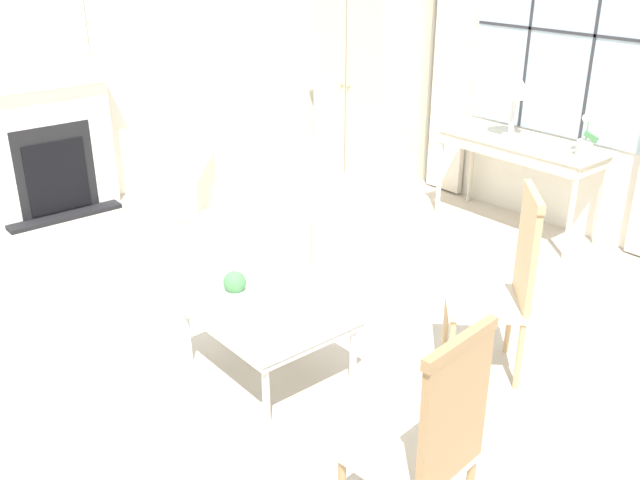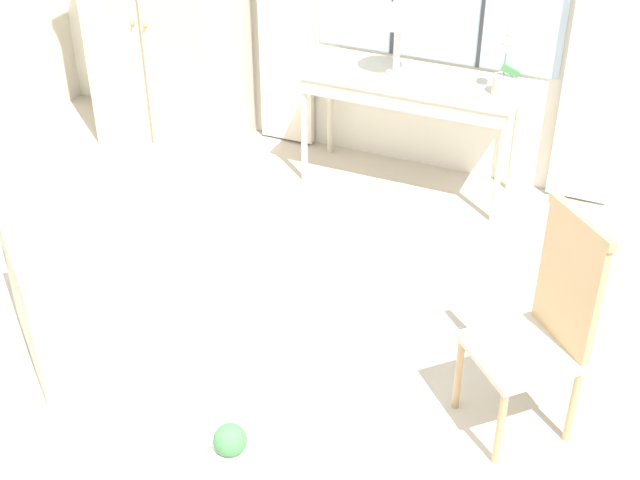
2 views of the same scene
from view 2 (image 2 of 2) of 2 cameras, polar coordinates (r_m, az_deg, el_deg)
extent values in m
plane|color=#BCB2A3|center=(4.24, -6.12, -13.40)|extent=(14.00, 14.00, 0.00)
cube|color=silver|center=(5.70, 18.16, 14.12)|extent=(0.40, 0.06, 2.63)
cube|color=beige|center=(6.46, -9.89, 14.34)|extent=(0.98, 0.64, 2.00)
cube|color=gray|center=(6.22, -11.45, 13.03)|extent=(0.01, 0.01, 1.68)
sphere|color=#997F4C|center=(6.23, -11.92, 13.40)|extent=(0.03, 0.03, 0.03)
sphere|color=#997F4C|center=(6.17, -11.13, 13.31)|extent=(0.03, 0.03, 0.03)
cube|color=beige|center=(5.84, 5.93, 10.23)|extent=(1.41, 0.53, 0.03)
cube|color=beige|center=(5.87, 5.89, 9.65)|extent=(1.36, 0.51, 0.10)
cylinder|color=beige|center=(6.04, -1.02, 7.04)|extent=(0.04, 0.04, 0.77)
cylinder|color=beige|center=(5.67, 11.36, 4.49)|extent=(0.04, 0.04, 0.77)
cylinder|color=beige|center=(6.41, 0.66, 8.69)|extent=(0.04, 0.04, 0.77)
cylinder|color=beige|center=(6.07, 12.39, 6.36)|extent=(0.04, 0.04, 0.77)
cylinder|color=silver|center=(5.85, 4.88, 10.60)|extent=(0.12, 0.12, 0.02)
cylinder|color=silver|center=(5.78, 4.96, 12.15)|extent=(0.04, 0.04, 0.32)
cone|color=white|center=(5.70, 5.08, 14.53)|extent=(0.30, 0.30, 0.19)
cylinder|color=#BCB7AD|center=(5.65, 11.59, 9.71)|extent=(0.13, 0.13, 0.12)
cylinder|color=#47844C|center=(5.57, 11.84, 11.71)|extent=(0.01, 0.01, 0.31)
cube|color=#47844C|center=(5.61, 12.09, 10.55)|extent=(0.12, 0.02, 0.08)
sphere|color=white|center=(5.58, 11.65, 11.93)|extent=(0.07, 0.07, 0.07)
sphere|color=white|center=(5.56, 11.95, 12.42)|extent=(0.07, 0.07, 0.07)
sphere|color=white|center=(5.53, 12.25, 12.91)|extent=(0.07, 0.07, 0.07)
cube|color=beige|center=(4.80, -12.81, -4.32)|extent=(1.25, 1.26, 0.39)
cube|color=beige|center=(4.54, -18.16, -1.61)|extent=(0.75, 0.67, 0.40)
cube|color=beige|center=(5.02, -13.87, -1.63)|extent=(0.76, 0.85, 0.53)
cube|color=beige|center=(4.51, -11.85, -5.90)|extent=(0.76, 0.85, 0.53)
cube|color=beige|center=(4.14, 12.72, -6.98)|extent=(0.62, 0.62, 0.03)
cube|color=tan|center=(4.05, 15.67, -2.75)|extent=(0.31, 0.31, 0.62)
cube|color=tan|center=(3.87, 16.40, 1.18)|extent=(0.33, 0.33, 0.05)
cylinder|color=tan|center=(4.10, 11.45, -11.69)|extent=(0.04, 0.04, 0.43)
cylinder|color=tan|center=(4.33, 8.86, -8.43)|extent=(0.04, 0.04, 0.43)
cylinder|color=tan|center=(4.28, 15.87, -10.16)|extent=(0.04, 0.04, 0.43)
cylinder|color=tan|center=(4.50, 13.14, -7.13)|extent=(0.04, 0.04, 0.43)
cube|color=silver|center=(3.63, -2.98, -13.67)|extent=(0.89, 0.71, 0.03)
cube|color=beige|center=(3.65, -2.97, -14.02)|extent=(0.88, 0.69, 0.04)
cylinder|color=silver|center=(4.11, -6.06, -11.19)|extent=(0.04, 0.04, 0.41)
cylinder|color=silver|center=(3.88, 4.60, -14.53)|extent=(0.04, 0.04, 0.41)
cube|color=white|center=(3.53, -5.68, -13.80)|extent=(0.12, 0.12, 0.12)
sphere|color=#47844C|center=(3.46, -5.77, -12.63)|extent=(0.13, 0.13, 0.13)
camera|label=1|loc=(1.88, 93.59, -27.70)|focal=40.00mm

